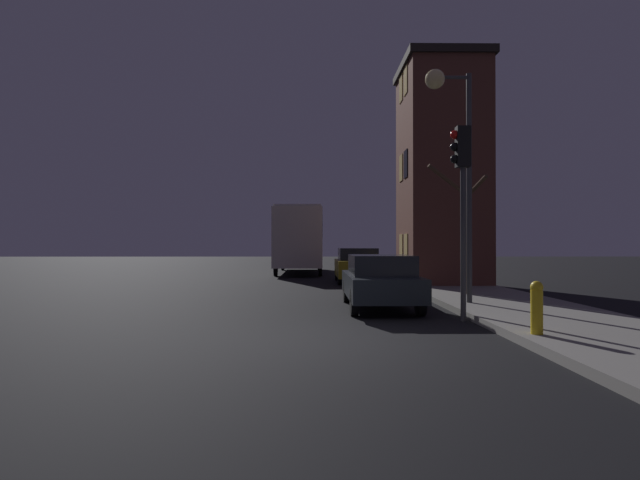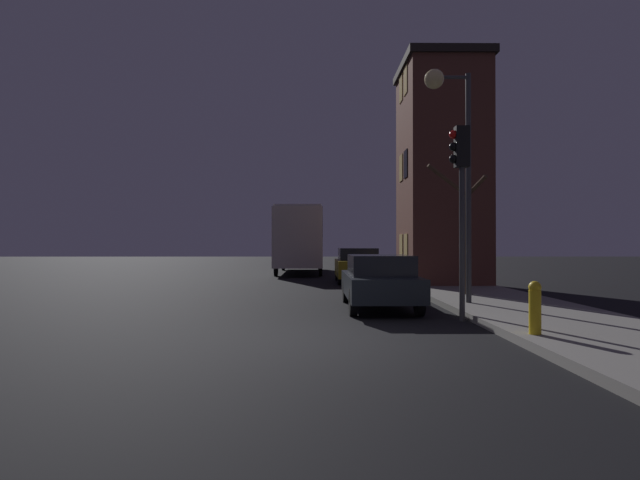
{
  "view_description": "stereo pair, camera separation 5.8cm",
  "coord_description": "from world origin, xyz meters",
  "px_view_note": "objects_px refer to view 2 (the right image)",
  "views": [
    {
      "loc": [
        -0.4,
        -8.78,
        1.69
      ],
      "look_at": [
        -0.15,
        12.22,
        1.87
      ],
      "focal_mm": 28.0,
      "sensor_mm": 36.0,
      "label": 1
    },
    {
      "loc": [
        -0.35,
        -8.78,
        1.69
      ],
      "look_at": [
        -0.15,
        12.22,
        1.87
      ],
      "focal_mm": 28.0,
      "sensor_mm": 36.0,
      "label": 2
    }
  ],
  "objects_px": {
    "bare_tree": "(465,227)",
    "fire_hydrant": "(535,306)",
    "traffic_light": "(460,181)",
    "streetlamp": "(450,128)",
    "car_mid_lane": "(357,265)",
    "car_near_lane": "(379,280)",
    "bus": "(300,236)"
  },
  "relations": [
    {
      "from": "bare_tree",
      "to": "fire_hydrant",
      "type": "relative_size",
      "value": 4.38
    },
    {
      "from": "traffic_light",
      "to": "streetlamp",
      "type": "bearing_deg",
      "value": 80.59
    },
    {
      "from": "traffic_light",
      "to": "bare_tree",
      "type": "height_order",
      "value": "traffic_light"
    },
    {
      "from": "bare_tree",
      "to": "car_mid_lane",
      "type": "height_order",
      "value": "bare_tree"
    },
    {
      "from": "traffic_light",
      "to": "car_near_lane",
      "type": "bearing_deg",
      "value": 125.39
    },
    {
      "from": "bus",
      "to": "fire_hydrant",
      "type": "xyz_separation_m",
      "value": [
        4.65,
        -21.08,
        -1.58
      ]
    },
    {
      "from": "traffic_light",
      "to": "car_near_lane",
      "type": "distance_m",
      "value": 3.51
    },
    {
      "from": "fire_hydrant",
      "to": "car_near_lane",
      "type": "bearing_deg",
      "value": 114.07
    },
    {
      "from": "car_mid_lane",
      "to": "fire_hydrant",
      "type": "xyz_separation_m",
      "value": [
        1.89,
        -13.49,
        -0.14
      ]
    },
    {
      "from": "traffic_light",
      "to": "fire_hydrant",
      "type": "distance_m",
      "value": 3.52
    },
    {
      "from": "fire_hydrant",
      "to": "streetlamp",
      "type": "bearing_deg",
      "value": 92.28
    },
    {
      "from": "fire_hydrant",
      "to": "bare_tree",
      "type": "bearing_deg",
      "value": 82.88
    },
    {
      "from": "traffic_light",
      "to": "car_mid_lane",
      "type": "distance_m",
      "value": 11.33
    },
    {
      "from": "car_mid_lane",
      "to": "bus",
      "type": "bearing_deg",
      "value": 109.94
    },
    {
      "from": "fire_hydrant",
      "to": "car_mid_lane",
      "type": "bearing_deg",
      "value": 97.99
    },
    {
      "from": "traffic_light",
      "to": "fire_hydrant",
      "type": "relative_size",
      "value": 4.74
    },
    {
      "from": "car_mid_lane",
      "to": "fire_hydrant",
      "type": "distance_m",
      "value": 13.62
    },
    {
      "from": "bus",
      "to": "fire_hydrant",
      "type": "distance_m",
      "value": 21.65
    },
    {
      "from": "car_near_lane",
      "to": "car_mid_lane",
      "type": "height_order",
      "value": "car_mid_lane"
    },
    {
      "from": "traffic_light",
      "to": "bus",
      "type": "distance_m",
      "value": 19.07
    },
    {
      "from": "streetlamp",
      "to": "bare_tree",
      "type": "distance_m",
      "value": 3.48
    },
    {
      "from": "streetlamp",
      "to": "fire_hydrant",
      "type": "height_order",
      "value": "streetlamp"
    },
    {
      "from": "traffic_light",
      "to": "bus",
      "type": "relative_size",
      "value": 0.46
    },
    {
      "from": "bus",
      "to": "streetlamp",
      "type": "bearing_deg",
      "value": -74.82
    },
    {
      "from": "streetlamp",
      "to": "car_mid_lane",
      "type": "xyz_separation_m",
      "value": [
        -1.71,
        8.86,
        -3.98
      ]
    },
    {
      "from": "traffic_light",
      "to": "fire_hydrant",
      "type": "height_order",
      "value": "traffic_light"
    },
    {
      "from": "bus",
      "to": "car_mid_lane",
      "type": "distance_m",
      "value": 8.2
    },
    {
      "from": "bus",
      "to": "car_near_lane",
      "type": "height_order",
      "value": "bus"
    },
    {
      "from": "fire_hydrant",
      "to": "traffic_light",
      "type": "bearing_deg",
      "value": 102.33
    },
    {
      "from": "bare_tree",
      "to": "traffic_light",
      "type": "bearing_deg",
      "value": -107.87
    },
    {
      "from": "streetlamp",
      "to": "traffic_light",
      "type": "distance_m",
      "value": 2.76
    },
    {
      "from": "streetlamp",
      "to": "bus",
      "type": "height_order",
      "value": "streetlamp"
    }
  ]
}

